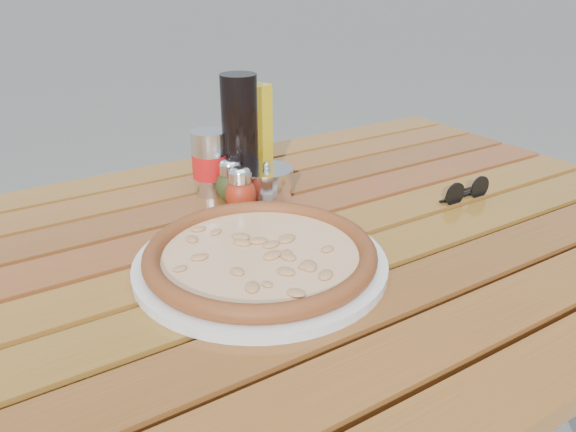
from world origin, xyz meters
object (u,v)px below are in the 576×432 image
olive_oil_cruet (253,133)px  parmesan_tin (267,183)px  oregano_shaker (231,181)px  pepper_shaker (240,190)px  dark_bottle (240,135)px  plate (261,263)px  sunglasses (466,192)px  pizza (261,253)px  soda_can (210,163)px  table (295,279)px

olive_oil_cruet → parmesan_tin: olive_oil_cruet is taller
oregano_shaker → olive_oil_cruet: bearing=38.9°
pepper_shaker → dark_bottle: dark_bottle is taller
plate → dark_bottle: dark_bottle is taller
plate → sunglasses: bearing=1.9°
olive_oil_cruet → sunglasses: bearing=-46.3°
plate → olive_oil_cruet: olive_oil_cruet is taller
oregano_shaker → sunglasses: oregano_shaker is taller
pepper_shaker → oregano_shaker: 0.05m
plate → pepper_shaker: 0.21m
pizza → soda_can: 0.30m
pizza → sunglasses: bearing=1.9°
plate → soda_can: size_ratio=3.00×
soda_can → sunglasses: bearing=-36.4°
pepper_shaker → parmesan_tin: bearing=17.7°
pepper_shaker → pizza: bearing=-110.2°
olive_oil_cruet → oregano_shaker: bearing=-141.1°
pizza → oregano_shaker: bearing=72.5°
plate → olive_oil_cruet: (0.16, 0.31, 0.09)m
soda_can → plate: bearing=-102.0°
table → pepper_shaker: bearing=98.7°
plate → soda_can: 0.30m
table → pepper_shaker: 0.18m
pepper_shaker → table: bearing=-81.3°
table → dark_bottle: bearing=84.3°
parmesan_tin → table: bearing=-105.2°
olive_oil_cruet → pepper_shaker: bearing=-128.1°
plate → sunglasses: 0.44m
table → soda_can: 0.28m
plate → soda_can: soda_can is taller
dark_bottle → soda_can: dark_bottle is taller
plate → pepper_shaker: bearing=69.8°
table → pizza: size_ratio=3.18×
oregano_shaker → parmesan_tin: (0.06, -0.02, -0.01)m
plate → oregano_shaker: size_ratio=4.39×
plate → dark_bottle: bearing=67.1°
parmesan_tin → soda_can: bearing=132.5°
pepper_shaker → dark_bottle: size_ratio=0.37×
plate → parmesan_tin: parmesan_tin is taller
oregano_shaker → parmesan_tin: 0.07m
pizza → pepper_shaker: size_ratio=5.37×
plate → olive_oil_cruet: bearing=62.4°
table → sunglasses: sunglasses is taller
pizza → pepper_shaker: pepper_shaker is taller
soda_can → parmesan_tin: size_ratio=1.14×
pizza → pepper_shaker: bearing=69.8°
pepper_shaker → olive_oil_cruet: bearing=51.9°
soda_can → oregano_shaker: bearing=-77.1°
dark_bottle → sunglasses: (0.33, -0.25, -0.09)m
pizza → olive_oil_cruet: 0.35m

